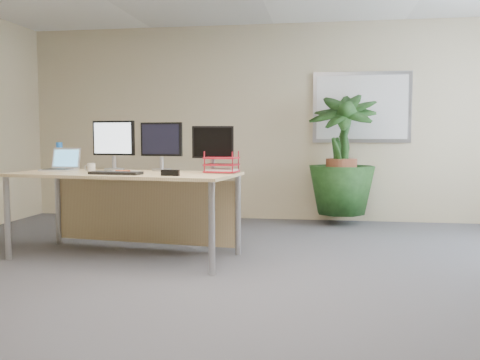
% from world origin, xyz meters
% --- Properties ---
extents(floor, '(8.00, 8.00, 0.00)m').
position_xyz_m(floor, '(0.00, 0.00, 0.00)').
color(floor, '#424146').
rests_on(floor, ground).
extents(back_wall, '(7.00, 0.04, 2.70)m').
position_xyz_m(back_wall, '(0.00, 4.00, 1.35)').
color(back_wall, '#CAB78F').
rests_on(back_wall, floor).
extents(whiteboard, '(1.30, 0.04, 0.95)m').
position_xyz_m(whiteboard, '(1.20, 3.97, 1.55)').
color(whiteboard, '#A5A5AA').
rests_on(whiteboard, back_wall).
extents(desk, '(2.22, 1.14, 0.82)m').
position_xyz_m(desk, '(-1.15, 1.51, 0.64)').
color(desk, tan).
rests_on(desk, floor).
extents(floor_plant, '(0.99, 0.99, 1.50)m').
position_xyz_m(floor_plant, '(0.93, 3.62, 0.75)').
color(floor_plant, '#153312').
rests_on(floor_plant, floor).
extents(monitor_left, '(0.45, 0.20, 0.50)m').
position_xyz_m(monitor_left, '(-1.39, 1.70, 1.10)').
color(monitor_left, '#A5A5A9').
rests_on(monitor_left, desk).
extents(monitor_right, '(0.43, 0.20, 0.48)m').
position_xyz_m(monitor_right, '(-0.90, 1.71, 1.09)').
color(monitor_right, '#A5A5A9').
rests_on(monitor_right, desk).
extents(monitor_dark, '(0.40, 0.18, 0.44)m').
position_xyz_m(monitor_dark, '(-0.35, 1.59, 1.07)').
color(monitor_dark, '#A5A5A9').
rests_on(monitor_dark, desk).
extents(laptop, '(0.35, 0.31, 0.23)m').
position_xyz_m(laptop, '(-1.91, 1.59, 0.88)').
color(laptop, silver).
rests_on(laptop, desk).
extents(keyboard, '(0.49, 0.21, 0.03)m').
position_xyz_m(keyboard, '(-1.16, 1.16, 0.83)').
color(keyboard, black).
rests_on(keyboard, desk).
extents(coffee_mug, '(0.11, 0.08, 0.09)m').
position_xyz_m(coffee_mug, '(-1.50, 1.39, 0.86)').
color(coffee_mug, silver).
rests_on(coffee_mug, desk).
extents(spiral_notebook, '(0.31, 0.26, 0.01)m').
position_xyz_m(spiral_notebook, '(-1.20, 1.40, 0.82)').
color(spiral_notebook, white).
rests_on(spiral_notebook, desk).
extents(orange_pen, '(0.14, 0.04, 0.01)m').
position_xyz_m(orange_pen, '(-1.18, 1.40, 0.84)').
color(orange_pen, '#D34217').
rests_on(orange_pen, spiral_notebook).
extents(yellow_highlighter, '(0.13, 0.06, 0.02)m').
position_xyz_m(yellow_highlighter, '(-1.00, 1.29, 0.83)').
color(yellow_highlighter, yellow).
rests_on(yellow_highlighter, desk).
extents(water_bottle, '(0.07, 0.07, 0.28)m').
position_xyz_m(water_bottle, '(-2.05, 1.82, 0.95)').
color(water_bottle, silver).
rests_on(water_bottle, desk).
extents(letter_tray, '(0.33, 0.26, 0.14)m').
position_xyz_m(letter_tray, '(-0.25, 1.51, 0.88)').
color(letter_tray, '#AF1524').
rests_on(letter_tray, desk).
extents(stapler, '(0.17, 0.06, 0.05)m').
position_xyz_m(stapler, '(-0.62, 1.06, 0.84)').
color(stapler, black).
rests_on(stapler, desk).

